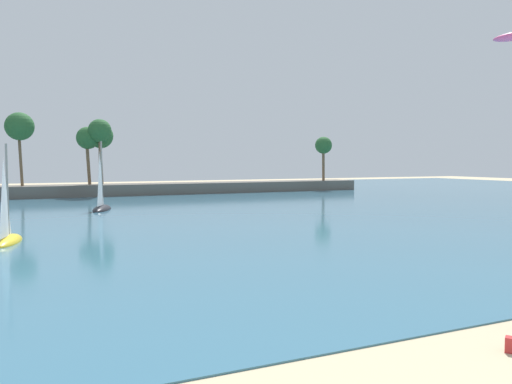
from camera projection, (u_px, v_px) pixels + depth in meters
sea at (99, 204)px, 64.21m from camera, size 220.00×109.36×0.06m
palm_headland at (82, 177)px, 77.01m from camera, size 95.28×6.25×13.29m
backpack_spare at (510, 345)px, 14.44m from camera, size 0.37×0.37×0.44m
sailboat_near_shore at (7, 233)px, 33.35m from camera, size 2.40×5.03×7.02m
sailboat_mid_bay at (102, 203)px, 55.43m from camera, size 3.38×5.83×8.10m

